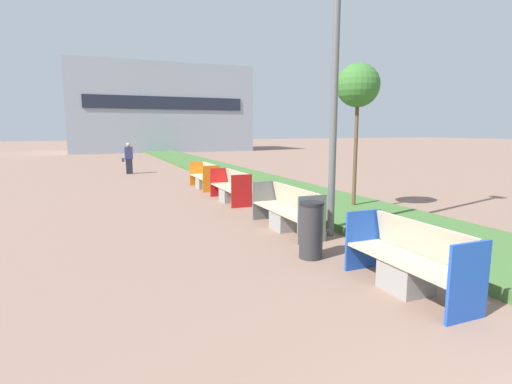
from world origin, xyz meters
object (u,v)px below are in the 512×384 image
at_px(bench_blue_frame, 408,265).
at_px(pedestrian_walking, 129,158).
at_px(bench_grey_frame, 287,213).
at_px(bench_orange_frame, 205,179).
at_px(bench_red_frame, 231,189).
at_px(sapling_tree_near, 358,87).
at_px(litter_bin, 311,230).

xyz_separation_m(bench_blue_frame, pedestrian_walking, (-2.18, 16.81, 0.41)).
xyz_separation_m(bench_grey_frame, bench_orange_frame, (-0.00, 6.81, -0.01)).
bearing_deg(bench_red_frame, sapling_tree_near, -46.72).
bearing_deg(pedestrian_walking, bench_red_frame, -76.85).
height_order(bench_orange_frame, pedestrian_walking, pedestrian_walking).
bearing_deg(litter_bin, bench_blue_frame, -73.69).
bearing_deg(litter_bin, pedestrian_walking, 96.32).
height_order(bench_red_frame, pedestrian_walking, pedestrian_walking).
xyz_separation_m(bench_blue_frame, sapling_tree_near, (2.57, 4.75, 2.92)).
relative_size(litter_bin, pedestrian_walking, 0.63).
distance_m(bench_orange_frame, pedestrian_walking, 6.71).
xyz_separation_m(bench_blue_frame, bench_grey_frame, (0.00, 3.67, 0.01)).
bearing_deg(bench_red_frame, pedestrian_walking, 103.15).
relative_size(bench_red_frame, pedestrian_walking, 1.39).
height_order(litter_bin, pedestrian_walking, pedestrian_walking).
bearing_deg(litter_bin, bench_red_frame, 84.89).
bearing_deg(litter_bin, sapling_tree_near, 44.38).
relative_size(sapling_tree_near, pedestrian_walking, 2.50).
bearing_deg(bench_red_frame, bench_orange_frame, 90.03).
height_order(bench_blue_frame, sapling_tree_near, sapling_tree_near).
bearing_deg(bench_blue_frame, bench_grey_frame, 89.93).
bearing_deg(bench_grey_frame, bench_orange_frame, 90.03).
xyz_separation_m(sapling_tree_near, pedestrian_walking, (-4.75, 12.06, -2.51)).
bearing_deg(bench_orange_frame, bench_blue_frame, -90.00).
distance_m(bench_red_frame, pedestrian_walking, 9.60).
height_order(bench_orange_frame, sapling_tree_near, sapling_tree_near).
relative_size(bench_grey_frame, bench_red_frame, 1.08).
distance_m(bench_grey_frame, sapling_tree_near, 4.02).
height_order(bench_grey_frame, litter_bin, litter_bin).
bearing_deg(bench_orange_frame, pedestrian_walking, 109.02).
xyz_separation_m(bench_orange_frame, pedestrian_walking, (-2.18, 6.33, 0.41)).
distance_m(bench_grey_frame, bench_orange_frame, 6.81).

